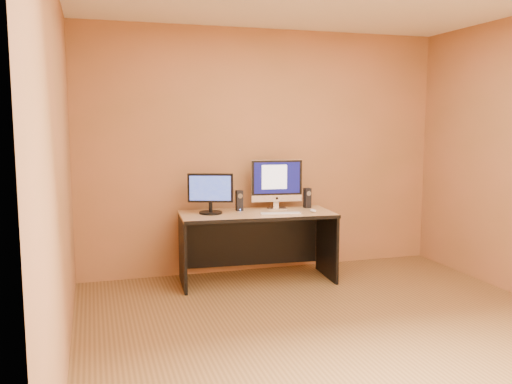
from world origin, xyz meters
The scene contains 11 objects.
floor centered at (0.00, 0.00, 0.00)m, with size 4.00×4.00×0.00m, color brown.
walls centered at (0.00, 0.00, 1.30)m, with size 4.00×4.00×2.60m, color #AA6944, non-canonical shape.
desk centered at (-0.22, 1.55, 0.36)m, with size 1.54×0.67×0.71m, color tan, non-canonical shape.
imac centered at (0.06, 1.74, 0.97)m, with size 0.55×0.20×0.53m, color #B5B6BA, non-canonical shape.
second_monitor centered at (-0.68, 1.64, 0.91)m, with size 0.46×0.23×0.40m, color black, non-canonical shape.
speaker_left centered at (-0.36, 1.73, 0.82)m, with size 0.07×0.07×0.21m, color black, non-canonical shape.
speaker_right centered at (0.38, 1.70, 0.82)m, with size 0.07×0.07×0.21m, color black, non-canonical shape.
keyboard centered at (-0.03, 1.38, 0.72)m, with size 0.41×0.11×0.02m, color silver.
mouse centered at (0.33, 1.41, 0.73)m, with size 0.06×0.10×0.03m, color white.
cable_a centered at (0.13, 1.85, 0.71)m, with size 0.01×0.01×0.21m, color black.
cable_b centered at (0.00, 1.84, 0.71)m, with size 0.01×0.01×0.17m, color black.
Camera 1 is at (-1.80, -3.60, 1.63)m, focal length 38.00 mm.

